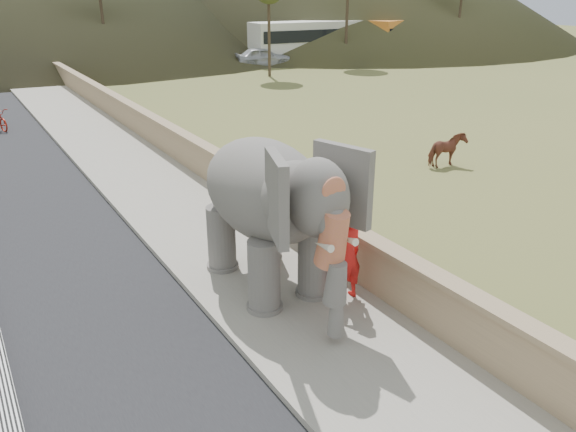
% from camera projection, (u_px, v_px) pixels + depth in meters
% --- Properties ---
extents(ground, '(160.00, 160.00, 0.00)m').
position_uv_depth(ground, '(376.00, 381.00, 8.72)').
color(ground, olive).
rests_on(ground, ground).
extents(walkway, '(3.00, 120.00, 0.15)m').
position_uv_depth(walkway, '(158.00, 191.00, 16.59)').
color(walkway, '#9E9687').
rests_on(walkway, ground).
extents(parapet, '(0.30, 120.00, 1.10)m').
position_uv_depth(parapet, '(209.00, 167.00, 17.20)').
color(parapet, tan).
rests_on(parapet, ground).
extents(cow, '(1.36, 0.63, 1.14)m').
position_uv_depth(cow, '(447.00, 150.00, 18.88)').
color(cow, brown).
rests_on(cow, ground).
extents(distant_car, '(4.48, 2.52, 1.44)m').
position_uv_depth(distant_car, '(263.00, 57.00, 42.37)').
color(distant_car, '#AEB0B5').
rests_on(distant_car, ground).
extents(bus_white, '(11.14, 3.20, 3.10)m').
position_uv_depth(bus_white, '(316.00, 41.00, 45.24)').
color(bus_white, silver).
rests_on(bus_white, ground).
extents(bus_orange, '(11.26, 5.41, 3.10)m').
position_uv_depth(bus_orange, '(410.00, 37.00, 49.08)').
color(bus_orange, orange).
rests_on(bus_orange, ground).
extents(elephant_and_man, '(2.39, 4.27, 3.06)m').
position_uv_depth(elephant_and_man, '(266.00, 211.00, 10.83)').
color(elephant_and_man, slate).
rests_on(elephant_and_man, ground).
extents(trees, '(47.65, 44.44, 9.42)m').
position_uv_depth(trees, '(95.00, 19.00, 32.97)').
color(trees, '#473828').
rests_on(trees, ground).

